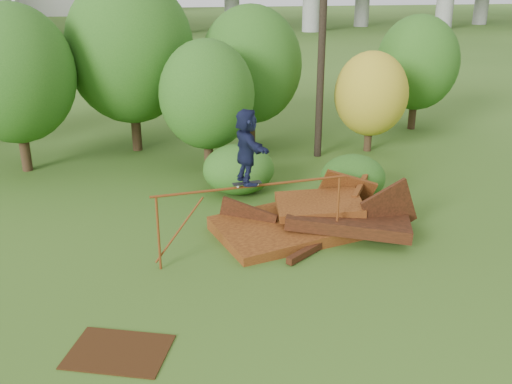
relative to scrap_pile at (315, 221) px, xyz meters
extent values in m
plane|color=#2D5116|center=(-1.02, -2.75, -0.33)|extent=(240.00, 240.00, 0.00)
cube|color=#3C1A0A|center=(-0.62, 0.04, -0.15)|extent=(4.61, 3.44, 0.69)
cube|color=black|center=(0.88, -0.26, 0.09)|extent=(3.84, 3.15, 0.65)
cube|color=#3C1A0A|center=(0.18, 0.24, 0.37)|extent=(2.55, 1.88, 0.49)
cube|color=black|center=(1.98, -0.46, 0.32)|extent=(1.84, 0.43, 1.80)
cube|color=#3C1A0A|center=(1.18, 1.04, 0.22)|extent=(1.92, 0.69, 1.87)
cube|color=black|center=(-1.82, 0.44, 0.02)|extent=(1.55, 1.04, 1.14)
cube|color=black|center=(-0.32, -1.16, -0.21)|extent=(1.90, 1.47, 0.18)
cube|color=#3C1A0A|center=(1.58, 0.74, 0.62)|extent=(0.92, 1.26, 0.35)
cylinder|color=brown|center=(-4.31, -1.33, 0.62)|extent=(0.06, 0.06, 1.89)
cylinder|color=brown|center=(0.34, -0.84, 0.62)|extent=(0.06, 0.06, 1.89)
cylinder|color=brown|center=(-1.98, -1.09, 1.56)|extent=(4.96, 0.58, 0.06)
cube|color=black|center=(-2.11, -1.10, 1.66)|extent=(0.72, 0.26, 0.02)
cylinder|color=silver|center=(-2.36, -1.20, 1.62)|extent=(0.05, 0.04, 0.05)
cylinder|color=silver|center=(-2.38, -1.05, 1.62)|extent=(0.05, 0.04, 0.05)
cylinder|color=silver|center=(-1.85, -1.15, 1.62)|extent=(0.05, 0.04, 0.05)
cylinder|color=silver|center=(-1.87, -1.00, 1.62)|extent=(0.05, 0.04, 0.05)
imported|color=#151A38|center=(-2.11, -1.10, 2.58)|extent=(0.79, 1.75, 1.82)
cube|color=#351C0B|center=(-5.25, -4.50, -0.32)|extent=(2.21, 1.89, 0.03)
cylinder|color=black|center=(-8.75, 7.22, 0.64)|extent=(0.37, 0.37, 1.93)
ellipsoid|color=#1B4B14|center=(-8.75, 7.22, 3.18)|extent=(4.20, 4.20, 4.83)
cylinder|color=black|center=(-4.77, 9.07, 0.75)|extent=(0.39, 0.39, 2.17)
ellipsoid|color=#1B4B14|center=(-4.77, 9.07, 3.68)|extent=(4.91, 4.91, 5.65)
cylinder|color=black|center=(-2.22, 5.88, 0.44)|extent=(0.33, 0.33, 1.54)
ellipsoid|color=#1B4B14|center=(-2.22, 5.88, 2.46)|extent=(3.35, 3.35, 3.85)
cylinder|color=black|center=(-0.07, 8.87, 0.56)|extent=(0.35, 0.35, 1.79)
ellipsoid|color=#1B4B14|center=(-0.07, 8.87, 3.00)|extent=(4.10, 4.10, 4.71)
cylinder|color=black|center=(4.40, 7.09, 0.29)|extent=(0.31, 0.31, 1.25)
ellipsoid|color=#A58C19|center=(4.40, 7.09, 2.00)|extent=(2.89, 2.89, 3.33)
cylinder|color=black|center=(7.74, 10.01, 0.50)|extent=(0.34, 0.34, 1.66)
ellipsoid|color=#1B4B14|center=(7.74, 10.01, 2.70)|extent=(3.66, 3.66, 4.20)
ellipsoid|color=#1B4B14|center=(-1.55, 3.44, 0.48)|extent=(2.33, 2.15, 1.61)
ellipsoid|color=#1B4B14|center=(1.87, 2.10, 0.40)|extent=(2.07, 1.89, 1.46)
cylinder|color=black|center=(2.20, 6.80, 5.01)|extent=(0.28, 0.28, 10.69)
cylinder|color=gray|center=(-19.02, 57.25, 3.67)|extent=(2.20, 2.20, 8.00)
camera|label=1|loc=(-4.48, -13.87, 6.39)|focal=40.00mm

